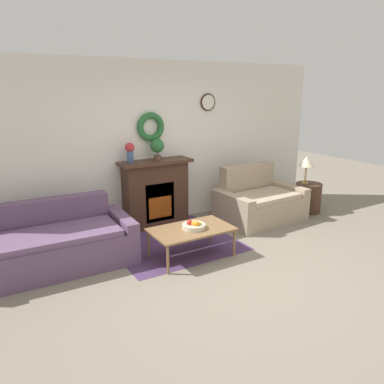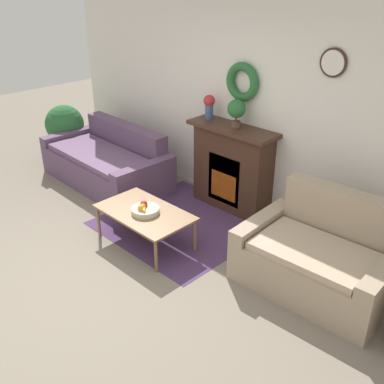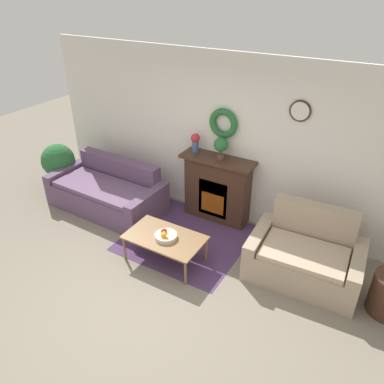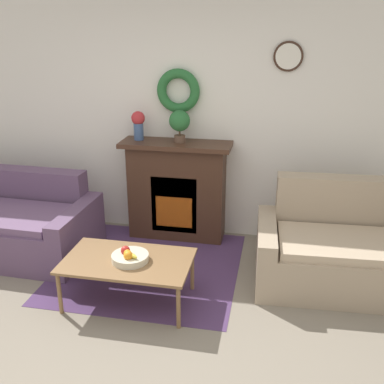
{
  "view_description": "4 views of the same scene",
  "coord_description": "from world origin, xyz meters",
  "px_view_note": "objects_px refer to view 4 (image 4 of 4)",
  "views": [
    {
      "loc": [
        -2.62,
        -3.3,
        2.25
      ],
      "look_at": [
        0.05,
        1.15,
        0.81
      ],
      "focal_mm": 35.0,
      "sensor_mm": 36.0,
      "label": 1
    },
    {
      "loc": [
        3.32,
        -1.98,
        2.87
      ],
      "look_at": [
        0.21,
        1.16,
        0.66
      ],
      "focal_mm": 42.0,
      "sensor_mm": 36.0,
      "label": 2
    },
    {
      "loc": [
        2.3,
        -2.68,
        3.6
      ],
      "look_at": [
        -0.09,
        1.41,
        0.86
      ],
      "focal_mm": 35.0,
      "sensor_mm": 36.0,
      "label": 3
    },
    {
      "loc": [
        1.03,
        -2.46,
        2.33
      ],
      "look_at": [
        0.26,
        1.44,
        0.83
      ],
      "focal_mm": 42.0,
      "sensor_mm": 36.0,
      "label": 4
    }
  ],
  "objects_px": {
    "fireplace": "(177,190)",
    "loveseat_right": "(335,250)",
    "couch_left": "(1,223)",
    "fruit_bowl": "(130,257)",
    "vase_on_mantel_left": "(138,123)",
    "coffee_table": "(128,263)",
    "potted_plant_on_mantel": "(180,122)"
  },
  "relations": [
    {
      "from": "fireplace",
      "to": "loveseat_right",
      "type": "bearing_deg",
      "value": -21.35
    },
    {
      "from": "fireplace",
      "to": "couch_left",
      "type": "relative_size",
      "value": 0.59
    },
    {
      "from": "fruit_bowl",
      "to": "vase_on_mantel_left",
      "type": "relative_size",
      "value": 1.02
    },
    {
      "from": "couch_left",
      "to": "vase_on_mantel_left",
      "type": "xyz_separation_m",
      "value": [
        1.39,
        0.67,
        1.01
      ]
    },
    {
      "from": "coffee_table",
      "to": "loveseat_right",
      "type": "bearing_deg",
      "value": 21.58
    },
    {
      "from": "loveseat_right",
      "to": "fruit_bowl",
      "type": "height_order",
      "value": "loveseat_right"
    },
    {
      "from": "couch_left",
      "to": "loveseat_right",
      "type": "distance_m",
      "value": 3.5
    },
    {
      "from": "loveseat_right",
      "to": "potted_plant_on_mantel",
      "type": "relative_size",
      "value": 4.34
    },
    {
      "from": "loveseat_right",
      "to": "fruit_bowl",
      "type": "bearing_deg",
      "value": -160.5
    },
    {
      "from": "vase_on_mantel_left",
      "to": "potted_plant_on_mantel",
      "type": "bearing_deg",
      "value": -2.46
    },
    {
      "from": "vase_on_mantel_left",
      "to": "coffee_table",
      "type": "bearing_deg",
      "value": -77.79
    },
    {
      "from": "couch_left",
      "to": "potted_plant_on_mantel",
      "type": "height_order",
      "value": "potted_plant_on_mantel"
    },
    {
      "from": "couch_left",
      "to": "fruit_bowl",
      "type": "height_order",
      "value": "couch_left"
    },
    {
      "from": "loveseat_right",
      "to": "coffee_table",
      "type": "height_order",
      "value": "loveseat_right"
    },
    {
      "from": "fireplace",
      "to": "coffee_table",
      "type": "xyz_separation_m",
      "value": [
        -0.13,
        -1.37,
        -0.19
      ]
    },
    {
      "from": "loveseat_right",
      "to": "potted_plant_on_mantel",
      "type": "height_order",
      "value": "potted_plant_on_mantel"
    },
    {
      "from": "loveseat_right",
      "to": "vase_on_mantel_left",
      "type": "height_order",
      "value": "vase_on_mantel_left"
    },
    {
      "from": "loveseat_right",
      "to": "fireplace",
      "type": "bearing_deg",
      "value": 155.83
    },
    {
      "from": "loveseat_right",
      "to": "fruit_bowl",
      "type": "distance_m",
      "value": 1.93
    },
    {
      "from": "loveseat_right",
      "to": "potted_plant_on_mantel",
      "type": "bearing_deg",
      "value": 155.78
    },
    {
      "from": "coffee_table",
      "to": "potted_plant_on_mantel",
      "type": "relative_size",
      "value": 3.2
    },
    {
      "from": "fireplace",
      "to": "vase_on_mantel_left",
      "type": "xyz_separation_m",
      "value": [
        -0.42,
        0.01,
        0.74
      ]
    },
    {
      "from": "coffee_table",
      "to": "potted_plant_on_mantel",
      "type": "bearing_deg",
      "value": 82.98
    },
    {
      "from": "couch_left",
      "to": "vase_on_mantel_left",
      "type": "height_order",
      "value": "vase_on_mantel_left"
    },
    {
      "from": "fireplace",
      "to": "coffee_table",
      "type": "bearing_deg",
      "value": -95.23
    },
    {
      "from": "couch_left",
      "to": "vase_on_mantel_left",
      "type": "bearing_deg",
      "value": 27.51
    },
    {
      "from": "fruit_bowl",
      "to": "fireplace",
      "type": "bearing_deg",
      "value": 85.92
    },
    {
      "from": "coffee_table",
      "to": "vase_on_mantel_left",
      "type": "xyz_separation_m",
      "value": [
        -0.3,
        1.38,
        0.93
      ]
    },
    {
      "from": "potted_plant_on_mantel",
      "to": "fruit_bowl",
      "type": "bearing_deg",
      "value": -95.85
    },
    {
      "from": "coffee_table",
      "to": "fruit_bowl",
      "type": "relative_size",
      "value": 3.47
    },
    {
      "from": "coffee_table",
      "to": "vase_on_mantel_left",
      "type": "height_order",
      "value": "vase_on_mantel_left"
    },
    {
      "from": "potted_plant_on_mantel",
      "to": "loveseat_right",
      "type": "bearing_deg",
      "value": -21.4
    }
  ]
}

